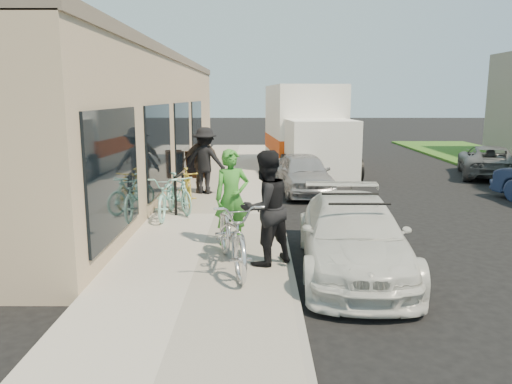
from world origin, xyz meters
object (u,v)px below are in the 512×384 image
object	(u,v)px
bystander_a	(205,161)
sedan_silver	(303,173)
tandem_bike	(233,233)
woman_rider	(232,198)
far_car_gray	(488,161)
bystander_b	(201,162)
sandwich_board	(196,164)
moving_truck	(306,133)
sedan_white	(353,236)
cruiser_bike_a	(178,193)
man_standing	(265,208)
cruiser_bike_b	(167,196)
cruiser_bike_c	(187,188)
bike_rack	(179,189)

from	to	relation	value
bystander_a	sedan_silver	bearing A→B (deg)	-148.49
tandem_bike	woman_rider	bearing A→B (deg)	80.57
far_car_gray	bystander_b	xyz separation A→B (m)	(-10.08, -3.83, 0.47)
far_car_gray	bystander_a	distance (m)	10.74
sandwich_board	woman_rider	distance (m)	7.97
moving_truck	woman_rider	xyz separation A→B (m)	(-2.39, -10.65, -0.43)
sandwich_board	woman_rider	world-z (taller)	woman_rider
sedan_silver	bystander_a	world-z (taller)	bystander_a
sedan_white	moving_truck	xyz separation A→B (m)	(0.32, 11.67, 0.87)
moving_truck	bystander_b	xyz separation A→B (m)	(-3.54, -5.42, -0.44)
woman_rider	far_car_gray	bearing A→B (deg)	28.73
woman_rider	cruiser_bike_a	xyz separation A→B (m)	(-1.43, 2.67, -0.43)
woman_rider	man_standing	bearing A→B (deg)	-77.51
sandwich_board	far_car_gray	distance (m)	10.64
far_car_gray	cruiser_bike_b	bearing A→B (deg)	51.04
man_standing	cruiser_bike_c	world-z (taller)	man_standing
sandwich_board	sedan_silver	world-z (taller)	sedan_silver
bike_rack	sandwich_board	world-z (taller)	sandwich_board
cruiser_bike_a	far_car_gray	bearing A→B (deg)	0.63
man_standing	sedan_white	bearing A→B (deg)	145.20
sandwich_board	far_car_gray	world-z (taller)	far_car_gray
woman_rider	cruiser_bike_b	bearing A→B (deg)	109.40
sedan_silver	tandem_bike	bearing A→B (deg)	-109.09
bike_rack	bystander_b	size ratio (longest dim) A/B	0.52
sandwich_board	cruiser_bike_c	bearing A→B (deg)	-68.45
sedan_white	cruiser_bike_c	xyz separation A→B (m)	(-3.36, 4.29, 0.02)
woman_rider	cruiser_bike_b	xyz separation A→B (m)	(-1.61, 2.20, -0.41)
sedan_silver	tandem_bike	size ratio (longest dim) A/B	1.63
sedan_white	cruiser_bike_a	xyz separation A→B (m)	(-3.50, 3.69, 0.01)
man_standing	bystander_b	world-z (taller)	man_standing
sandwich_board	bystander_b	xyz separation A→B (m)	(0.48, -2.56, 0.42)
woman_rider	cruiser_bike_a	bearing A→B (deg)	101.48
moving_truck	cruiser_bike_a	xyz separation A→B (m)	(-3.82, -7.98, -0.86)
sandwich_board	cruiser_bike_c	size ratio (longest dim) A/B	0.58
sedan_white	far_car_gray	size ratio (longest dim) A/B	1.05
moving_truck	bystander_a	bearing A→B (deg)	-126.80
sedan_white	cruiser_bike_b	world-z (taller)	sedan_white
bike_rack	bystander_b	bearing A→B (deg)	84.54
cruiser_bike_b	far_car_gray	bearing A→B (deg)	33.22
moving_truck	far_car_gray	world-z (taller)	moving_truck
tandem_bike	sedan_white	bearing A→B (deg)	-4.90
sandwich_board	bystander_a	bearing A→B (deg)	-60.14
cruiser_bike_c	bystander_b	distance (m)	2.01
moving_truck	cruiser_bike_b	distance (m)	9.38
cruiser_bike_c	bystander_b	world-z (taller)	bystander_b
sedan_white	far_car_gray	xyz separation A→B (m)	(6.86, 10.08, -0.04)
moving_truck	man_standing	distance (m)	11.87
cruiser_bike_b	bystander_b	distance (m)	3.09
sedan_silver	sedan_white	bearing A→B (deg)	-93.36
bike_rack	sandwich_board	size ratio (longest dim) A/B	1.00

